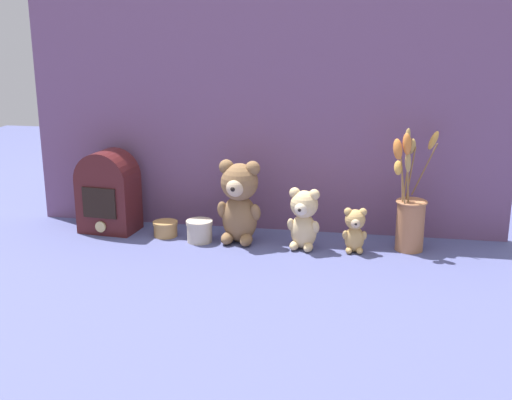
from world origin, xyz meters
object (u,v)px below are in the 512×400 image
at_px(decorative_tin_tall, 166,229).
at_px(decorative_tin_short, 199,231).
at_px(teddy_bear_small, 355,229).
at_px(teddy_bear_large, 239,200).
at_px(teddy_bear_medium, 304,218).
at_px(flower_vase, 410,213).
at_px(vintage_radio, 108,191).

relative_size(decorative_tin_tall, decorative_tin_short, 0.97).
height_order(teddy_bear_small, decorative_tin_short, teddy_bear_small).
bearing_deg(teddy_bear_large, teddy_bear_small, -4.66).
relative_size(teddy_bear_medium, flower_vase, 0.51).
distance_m(teddy_bear_medium, vintage_radio, 0.63).
xyz_separation_m(teddy_bear_medium, vintage_radio, (-0.63, 0.06, 0.03)).
relative_size(teddy_bear_large, vintage_radio, 0.97).
relative_size(teddy_bear_medium, teddy_bear_small, 1.38).
bearing_deg(decorative_tin_tall, decorative_tin_short, -17.28).
bearing_deg(teddy_bear_large, decorative_tin_short, -169.64).
distance_m(teddy_bear_small, vintage_radio, 0.78).
distance_m(teddy_bear_medium, decorative_tin_short, 0.32).
bearing_deg(teddy_bear_medium, decorative_tin_tall, 174.66).
distance_m(teddy_bear_small, decorative_tin_short, 0.47).
distance_m(teddy_bear_medium, decorative_tin_tall, 0.44).
bearing_deg(decorative_tin_short, teddy_bear_large, 10.36).
bearing_deg(flower_vase, vintage_radio, 178.82).
bearing_deg(decorative_tin_tall, flower_vase, 0.33).
height_order(teddy_bear_small, flower_vase, flower_vase).
distance_m(teddy_bear_large, vintage_radio, 0.43).
bearing_deg(vintage_radio, decorative_tin_short, -11.01).
distance_m(flower_vase, decorative_tin_short, 0.63).
bearing_deg(decorative_tin_tall, teddy_bear_large, -3.55).
bearing_deg(teddy_bear_large, vintage_radio, 174.91).
xyz_separation_m(teddy_bear_small, decorative_tin_tall, (-0.59, 0.04, -0.05)).
distance_m(teddy_bear_large, flower_vase, 0.50).
xyz_separation_m(teddy_bear_small, flower_vase, (0.16, 0.05, 0.04)).
bearing_deg(decorative_tin_short, teddy_bear_small, -0.76).
xyz_separation_m(teddy_bear_large, decorative_tin_short, (-0.12, -0.02, -0.10)).
relative_size(vintage_radio, decorative_tin_short, 3.23).
bearing_deg(vintage_radio, teddy_bear_small, -4.90).
height_order(teddy_bear_large, decorative_tin_tall, teddy_bear_large).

